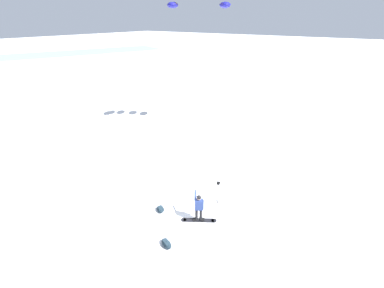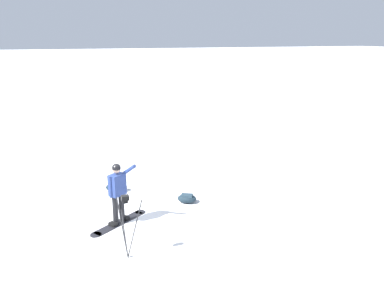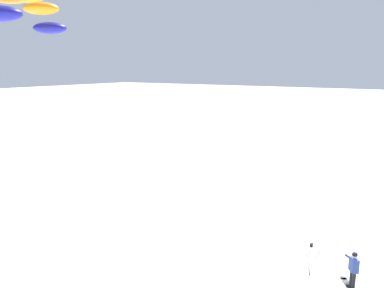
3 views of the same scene
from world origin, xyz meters
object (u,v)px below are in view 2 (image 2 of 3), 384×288
snowboarder (118,188)px  gear_bag_large (187,198)px  camera_tripod (126,214)px  gear_bag_small (116,187)px  snowboard (119,222)px

snowboarder → gear_bag_large: (-0.60, 2.08, -0.85)m
snowboarder → gear_bag_large: bearing=106.0°
snowboarder → gear_bag_large: 2.32m
camera_tripod → gear_bag_small: size_ratio=2.00×
snowboarder → snowboard: bearing=-33.8°
snowboard → gear_bag_large: 2.17m
snowboard → gear_bag_small: (-2.18, 0.32, 0.13)m
gear_bag_large → camera_tripod: size_ratio=0.46×
snowboard → gear_bag_small: gear_bag_small is taller
gear_bag_large → gear_bag_small: 2.37m
snowboarder → snowboard: (0.01, -0.00, -0.95)m
snowboarder → gear_bag_large: size_ratio=2.44×
snowboarder → gear_bag_large: snowboarder is taller
gear_bag_large → camera_tripod: camera_tripod is taller
camera_tripod → gear_bag_small: camera_tripod is taller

